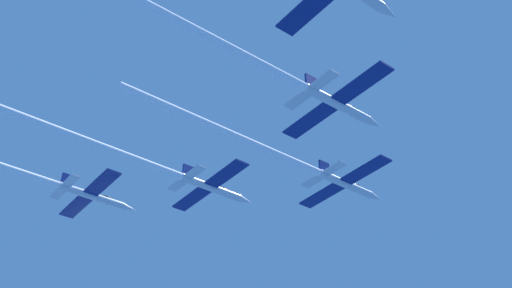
{
  "coord_description": "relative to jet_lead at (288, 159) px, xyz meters",
  "views": [
    {
      "loc": [
        64.19,
        -68.46,
        -56.27
      ],
      "look_at": [
        0.02,
        -19.08,
        -0.27
      ],
      "focal_mm": 43.61,
      "sensor_mm": 36.0,
      "label": 1
    }
  ],
  "objects": [
    {
      "name": "jet_right_wing",
      "position": [
        15.82,
        -15.22,
        -0.37
      ],
      "size": [
        20.3,
        48.5,
        3.36
      ],
      "color": "silver"
    },
    {
      "name": "jet_left_outer",
      "position": [
        -31.57,
        -32.9,
        0.41
      ],
      "size": [
        20.3,
        52.32,
        3.36
      ],
      "color": "silver"
    },
    {
      "name": "jet_left_wing",
      "position": [
        -15.68,
        -16.08,
        0.26
      ],
      "size": [
        20.3,
        49.1,
        3.36
      ],
      "color": "silver"
    },
    {
      "name": "jet_lead",
      "position": [
        0.0,
        0.0,
        0.0
      ],
      "size": [
        20.3,
        52.86,
        3.36
      ],
      "color": "silver"
    }
  ]
}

